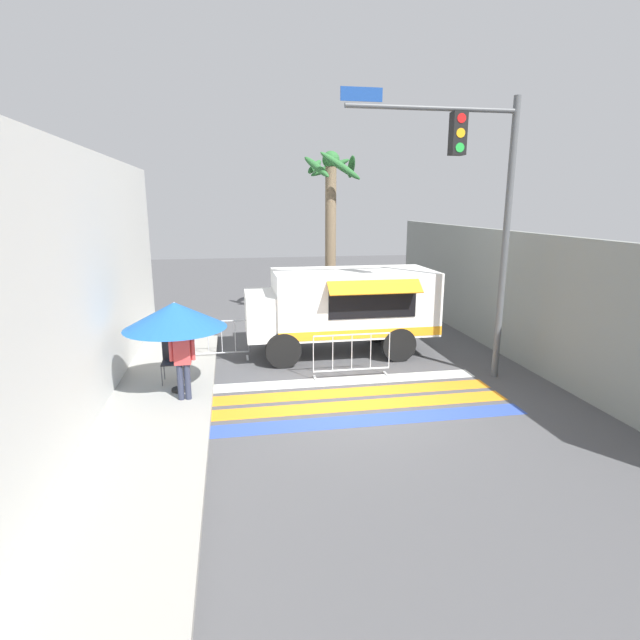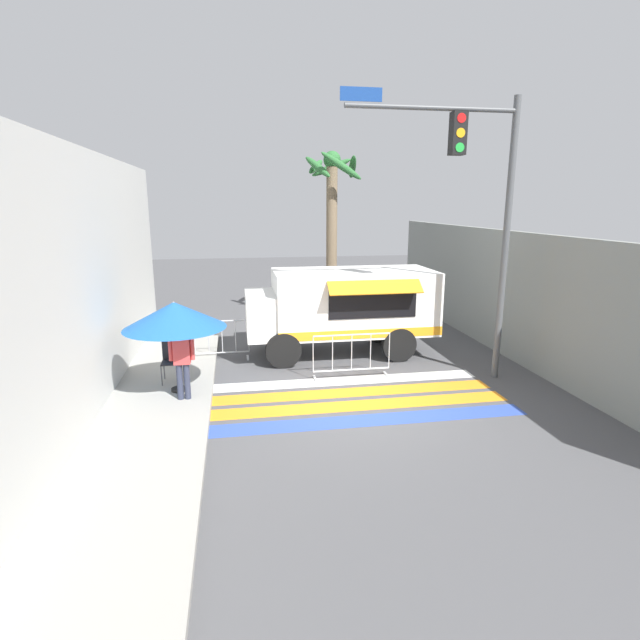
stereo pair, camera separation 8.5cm
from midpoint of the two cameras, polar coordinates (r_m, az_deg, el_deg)
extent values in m
plane|color=#4C4C4F|center=(10.89, 5.07, -9.56)|extent=(60.00, 60.00, 0.00)
cube|color=#99968E|center=(10.90, -23.99, -10.30)|extent=(4.40, 16.00, 0.14)
cube|color=silver|center=(10.23, -25.82, 3.01)|extent=(0.25, 16.00, 5.25)
cube|color=gray|center=(14.97, 20.71, 2.86)|extent=(0.20, 16.00, 3.47)
cube|color=#334FB2|center=(10.17, 6.25, -11.28)|extent=(6.40, 0.56, 0.01)
cube|color=orange|center=(10.84, 5.14, -9.65)|extent=(6.40, 0.56, 0.01)
cube|color=orange|center=(11.52, 4.17, -8.21)|extent=(6.40, 0.56, 0.01)
cube|color=white|center=(12.21, 3.32, -6.93)|extent=(6.40, 0.56, 0.01)
cube|color=white|center=(14.08, 4.02, 2.18)|extent=(4.45, 2.14, 1.73)
cube|color=white|center=(13.79, -5.02, 0.73)|extent=(1.57, 1.97, 1.17)
cube|color=#1E232D|center=(13.69, -8.11, 1.81)|extent=(0.06, 1.71, 0.44)
cube|color=black|center=(13.09, 6.26, 1.87)|extent=(2.35, 0.03, 0.78)
cube|color=orange|center=(12.81, 6.56, 3.74)|extent=(2.45, 0.43, 0.31)
cube|color=orange|center=(13.22, 5.07, -1.62)|extent=(4.45, 0.01, 0.24)
cylinder|color=black|center=(13.04, -4.02, -3.47)|extent=(0.94, 0.22, 0.94)
cylinder|color=black|center=(14.93, -4.77, -1.33)|extent=(0.94, 0.22, 0.94)
cylinder|color=black|center=(13.69, 9.18, -2.80)|extent=(0.94, 0.22, 0.94)
cylinder|color=black|center=(15.50, 6.86, -0.83)|extent=(0.94, 0.22, 0.94)
cylinder|color=#515456|center=(12.59, 20.62, 8.07)|extent=(0.16, 0.16, 6.52)
cylinder|color=#515456|center=(11.86, 13.02, 22.54)|extent=(3.89, 0.11, 0.11)
cube|color=black|center=(11.99, 15.69, 19.82)|extent=(0.32, 0.28, 0.90)
cylinder|color=red|center=(11.91, 16.09, 21.31)|extent=(0.20, 0.02, 0.20)
cylinder|color=#F2A519|center=(11.86, 15.99, 19.88)|extent=(0.20, 0.02, 0.20)
cylinder|color=green|center=(11.83, 15.90, 18.44)|extent=(0.20, 0.02, 0.20)
cube|color=navy|center=(11.40, 4.96, 24.33)|extent=(0.90, 0.02, 0.28)
cylinder|color=black|center=(11.62, -15.55, -7.64)|extent=(0.36, 0.36, 0.06)
cylinder|color=#B2B2B7|center=(11.32, -15.86, -3.01)|extent=(0.04, 0.04, 2.01)
cone|color=#1E59A5|center=(11.14, -16.09, 0.55)|extent=(2.20, 2.20, 0.57)
cylinder|color=#4C4C51|center=(11.97, -17.46, -6.13)|extent=(0.02, 0.02, 0.46)
cylinder|color=#4C4C51|center=(11.91, -15.33, -6.07)|extent=(0.02, 0.02, 0.46)
cylinder|color=#4C4C51|center=(12.38, -17.19, -5.45)|extent=(0.02, 0.02, 0.46)
cylinder|color=#4C4C51|center=(12.33, -15.14, -5.40)|extent=(0.02, 0.02, 0.46)
cube|color=black|center=(12.07, -16.36, -4.65)|extent=(0.47, 0.47, 0.03)
cube|color=black|center=(12.21, -16.31, -3.28)|extent=(0.47, 0.03, 0.44)
cylinder|color=#2D3347|center=(11.02, -15.51, -6.79)|extent=(0.13, 0.13, 0.78)
cylinder|color=#2D3347|center=(11.00, -14.73, -6.77)|extent=(0.13, 0.13, 0.78)
cube|color=#CC3F3F|center=(10.79, -15.34, -3.23)|extent=(0.34, 0.20, 0.63)
cylinder|color=#CC3F3F|center=(10.81, -16.51, -3.11)|extent=(0.09, 0.09, 0.54)
cylinder|color=#CC3F3F|center=(10.76, -14.19, -3.03)|extent=(0.09, 0.09, 0.54)
sphere|color=tan|center=(10.68, -15.49, -0.88)|extent=(0.22, 0.22, 0.22)
cylinder|color=#B7BABF|center=(12.13, 3.87, -1.70)|extent=(1.91, 0.04, 0.04)
cylinder|color=#B7BABF|center=(12.39, 3.80, -5.68)|extent=(1.91, 0.04, 0.04)
cylinder|color=#B7BABF|center=(12.07, -0.59, -3.94)|extent=(0.02, 0.02, 0.89)
cylinder|color=#B7BABF|center=(12.15, 1.64, -3.83)|extent=(0.02, 0.02, 0.89)
cylinder|color=#B7BABF|center=(12.25, 3.83, -3.71)|extent=(0.02, 0.02, 0.89)
cylinder|color=#B7BABF|center=(12.37, 5.99, -3.59)|extent=(0.02, 0.02, 0.89)
cylinder|color=#B7BABF|center=(12.50, 8.10, -3.47)|extent=(0.02, 0.02, 0.89)
cube|color=#B7BABF|center=(12.28, -0.35, -6.74)|extent=(0.06, 0.44, 0.03)
cube|color=#B7BABF|center=(12.68, 7.80, -6.21)|extent=(0.06, 0.44, 0.03)
cylinder|color=#B7BABF|center=(13.76, -11.04, -0.12)|extent=(1.45, 0.04, 0.04)
cylinder|color=#B7BABF|center=(13.99, -10.88, -3.67)|extent=(1.45, 0.04, 0.04)
cylinder|color=#B7BABF|center=(13.91, -13.95, -2.02)|extent=(0.02, 0.02, 0.89)
cylinder|color=#B7BABF|center=(13.88, -12.45, -1.97)|extent=(0.02, 0.02, 0.89)
cylinder|color=#B7BABF|center=(13.87, -10.96, -1.91)|extent=(0.02, 0.02, 0.89)
cylinder|color=#B7BABF|center=(13.86, -9.46, -1.86)|extent=(0.02, 0.02, 0.89)
cylinder|color=#B7BABF|center=(13.86, -7.96, -1.80)|extent=(0.02, 0.02, 0.89)
cube|color=#B7BABF|center=(14.08, -13.60, -4.49)|extent=(0.06, 0.44, 0.03)
cube|color=#B7BABF|center=(14.04, -8.08, -4.29)|extent=(0.06, 0.44, 0.03)
cylinder|color=#7A664C|center=(18.04, 1.47, 8.60)|extent=(0.39, 0.39, 5.51)
sphere|color=#2D6B33|center=(18.04, 1.53, 17.83)|extent=(0.60, 0.60, 0.60)
ellipsoid|color=#2D6B33|center=(18.07, 3.87, 17.05)|extent=(0.45, 1.39, 0.85)
ellipsoid|color=#2D6B33|center=(18.78, 1.44, 17.03)|extent=(1.50, 0.47, 0.79)
ellipsoid|color=#2D6B33|center=(18.24, -0.34, 17.12)|extent=(0.83, 1.15, 0.70)
ellipsoid|color=#2D6B33|center=(17.55, -0.13, 17.11)|extent=(0.92, 1.21, 0.90)
ellipsoid|color=#2D6B33|center=(17.27, 2.64, 17.18)|extent=(1.58, 0.55, 1.03)
camera|label=1|loc=(0.04, -89.81, 0.05)|focal=28.00mm
camera|label=2|loc=(0.04, 90.19, -0.05)|focal=28.00mm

